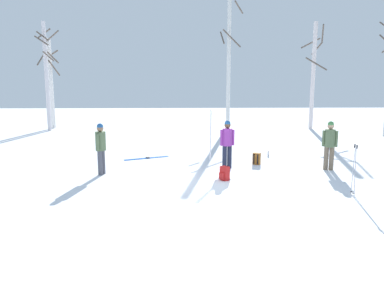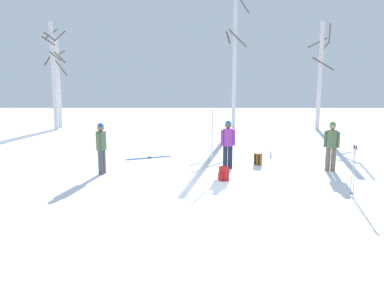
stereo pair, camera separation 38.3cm
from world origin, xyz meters
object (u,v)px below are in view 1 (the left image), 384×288
ski_pair_lying_0 (147,158)px  birch_tree_0 (51,82)px  backpack_1 (257,159)px  birch_tree_2 (229,64)px  water_bottle_0 (268,154)px  birch_tree_1 (47,74)px  ski_pair_planted_0 (211,135)px  backpack_0 (225,174)px  person_1 (101,145)px  ski_poles_0 (354,168)px  birch_tree_3 (313,74)px  person_2 (330,142)px  person_0 (227,141)px

ski_pair_lying_0 → birch_tree_0: bearing=125.6°
backpack_1 → birch_tree_2: size_ratio=0.06×
ski_pair_lying_0 → water_bottle_0: water_bottle_0 is taller
birch_tree_1 → birch_tree_0: bearing=97.0°
ski_pair_planted_0 → birch_tree_2: birch_tree_2 is taller
backpack_0 → backpack_1: (1.44, 2.21, 0.00)m
person_1 → birch_tree_2: size_ratio=0.22×
person_1 → backpack_1: (5.46, 1.37, -0.77)m
birch_tree_1 → ski_poles_0: bearing=-46.4°
ski_poles_0 → birch_tree_0: (-12.93, 14.52, 2.18)m
backpack_0 → birch_tree_1: (-9.43, 11.78, 3.20)m
person_1 → birch_tree_3: 15.88m
ski_pair_planted_0 → backpack_1: ski_pair_planted_0 is taller
ski_poles_0 → backpack_1: (-1.92, 3.84, -0.54)m
birch_tree_0 → person_1: bearing=-65.3°
water_bottle_0 → ski_pair_lying_0: bearing=-176.4°
person_2 → birch_tree_0: (-13.36, 11.60, 1.95)m
birch_tree_2 → birch_tree_3: birch_tree_2 is taller
ski_poles_0 → birch_tree_0: 19.56m
birch_tree_0 → birch_tree_1: size_ratio=0.87×
person_0 → water_bottle_0: size_ratio=7.67×
person_0 → ski_pair_lying_0: size_ratio=0.98×
birch_tree_0 → birch_tree_1: (0.14, -1.11, 0.48)m
water_bottle_0 → birch_tree_0: 15.20m
person_0 → person_1: bearing=-169.9°
ski_pair_lying_0 → backpack_1: bearing=-15.7°
person_0 → birch_tree_1: birch_tree_1 is taller
ski_pair_lying_0 → backpack_0: (2.76, -3.39, 0.20)m
person_0 → ski_pair_planted_0: ski_pair_planted_0 is taller
ski_pair_lying_0 → birch_tree_0: birch_tree_0 is taller
birch_tree_1 → birch_tree_2: size_ratio=0.82×
person_2 → ski_poles_0: 2.96m
birch_tree_1 → backpack_0: bearing=-51.3°
ski_pair_lying_0 → water_bottle_0: (4.97, 0.31, 0.09)m
person_0 → birch_tree_1: size_ratio=0.27×
birch_tree_0 → birch_tree_1: 1.21m
birch_tree_0 → birch_tree_3: bearing=-2.4°
ski_pair_planted_0 → birch_tree_2: (1.81, 9.56, 3.07)m
ski_pair_lying_0 → backpack_0: bearing=-50.9°
birch_tree_0 → person_2: bearing=-41.0°
backpack_0 → backpack_1: 2.64m
ski_poles_0 → birch_tree_0: bearing=131.7°
person_0 → ski_poles_0: size_ratio=1.21×
person_1 → water_bottle_0: size_ratio=7.67×
backpack_1 → birch_tree_1: size_ratio=0.07×
ski_pair_planted_0 → ski_poles_0: size_ratio=1.41×
person_1 → backpack_1: 5.68m
water_bottle_0 → birch_tree_1: 14.55m
backpack_0 → backpack_1: same height
person_2 → birch_tree_1: (-13.22, 10.50, 2.43)m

